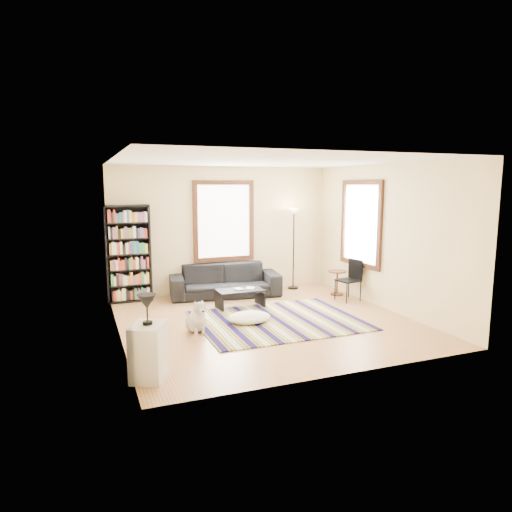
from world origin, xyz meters
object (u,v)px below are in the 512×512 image
object	(u,v)px
sofa	(225,280)
floor_lamp	(293,249)
bookshelf	(128,254)
side_table	(337,283)
folding_chair	(348,280)
coffee_table	(240,298)
floor_cushion	(249,317)
dog	(196,316)
white_cabinet	(149,352)

from	to	relation	value
sofa	floor_lamp	distance (m)	1.80
bookshelf	side_table	distance (m)	4.50
bookshelf	folding_chair	world-z (taller)	bookshelf
bookshelf	folding_chair	size ratio (longest dim) A/B	2.33
coffee_table	floor_cushion	xyz separation A→B (m)	(-0.19, -1.02, -0.08)
sofa	folding_chair	xyz separation A→B (m)	(2.27, -1.33, 0.09)
floor_cushion	dog	bearing A→B (deg)	-172.53
floor_lamp	folding_chair	distance (m)	1.62
bookshelf	coffee_table	size ratio (longest dim) A/B	2.22
coffee_table	dog	bearing A→B (deg)	-135.68
floor_lamp	folding_chair	size ratio (longest dim) A/B	2.16
coffee_table	floor_lamp	distance (m)	2.17
coffee_table	dog	xyz separation A→B (m)	(-1.18, -1.15, 0.09)
floor_cushion	sofa	bearing A→B (deg)	84.41
bookshelf	floor_cushion	world-z (taller)	bookshelf
coffee_table	folding_chair	world-z (taller)	folding_chair
bookshelf	coffee_table	distance (m)	2.49
floor_cushion	bookshelf	bearing A→B (deg)	127.71
floor_cushion	folding_chair	size ratio (longest dim) A/B	0.90
bookshelf	floor_cushion	distance (m)	3.05
bookshelf	side_table	xyz separation A→B (m)	(4.31, -1.09, -0.73)
sofa	floor_cushion	distance (m)	2.06
sofa	coffee_table	distance (m)	1.03
side_table	dog	distance (m)	3.76
sofa	floor_cushion	world-z (taller)	sofa
coffee_table	white_cabinet	size ratio (longest dim) A/B	1.29
side_table	bookshelf	bearing A→B (deg)	165.82
floor_lamp	folding_chair	bearing A→B (deg)	-68.05
bookshelf	floor_lamp	world-z (taller)	bookshelf
folding_chair	dog	bearing A→B (deg)	-175.90
sofa	bookshelf	world-z (taller)	bookshelf
side_table	sofa	bearing A→B (deg)	160.59
white_cabinet	dog	size ratio (longest dim) A/B	1.30
white_cabinet	sofa	bearing A→B (deg)	84.70
white_cabinet	dog	distance (m)	1.88
bookshelf	dog	bearing A→B (deg)	-71.94
sofa	side_table	size ratio (longest dim) A/B	4.37
floor_lamp	side_table	bearing A→B (deg)	-55.76
bookshelf	floor_lamp	xyz separation A→B (m)	(3.68, -0.17, -0.07)
floor_cushion	white_cabinet	bearing A→B (deg)	-138.90
sofa	side_table	distance (m)	2.46
dog	floor_lamp	bearing A→B (deg)	30.49
coffee_table	dog	distance (m)	1.65
coffee_table	white_cabinet	bearing A→B (deg)	-128.28
sofa	floor_lamp	xyz separation A→B (m)	(1.70, 0.10, 0.59)
sofa	coffee_table	bearing A→B (deg)	-82.38
sofa	floor_lamp	world-z (taller)	floor_lamp
bookshelf	floor_cushion	xyz separation A→B (m)	(1.78, -2.31, -0.90)
sofa	side_table	bearing A→B (deg)	-11.26
white_cabinet	floor_cushion	bearing A→B (deg)	65.86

